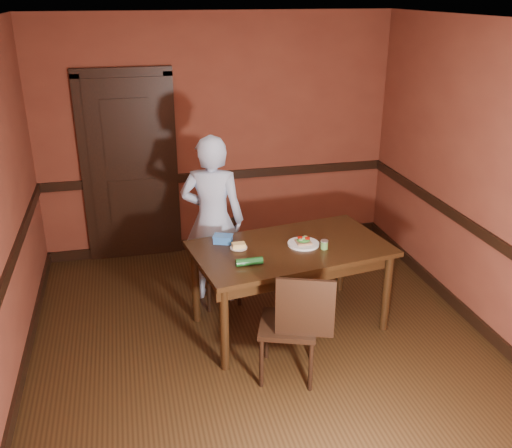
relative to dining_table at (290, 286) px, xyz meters
name	(u,v)px	position (x,y,z in m)	size (l,w,h in m)	color
floor	(265,351)	(-0.32, -0.36, -0.40)	(4.00, 4.50, 0.01)	black
ceiling	(268,21)	(-0.32, -0.36, 2.30)	(4.00, 4.50, 0.01)	white
wall_back	(218,137)	(-0.32, 1.89, 0.95)	(4.00, 0.02, 2.70)	brown
wall_front	(397,388)	(-0.32, -2.61, 0.95)	(4.00, 0.02, 2.70)	brown
wall_right	(494,186)	(1.68, -0.36, 0.95)	(0.02, 4.50, 2.70)	brown
dado_back	(219,175)	(-0.32, 1.87, 0.50)	(4.00, 0.03, 0.10)	black
dado_left	(4,284)	(-2.30, -0.36, 0.50)	(0.03, 4.50, 0.10)	black
dado_right	(484,235)	(1.67, -0.36, 0.50)	(0.03, 4.50, 0.10)	black
baseboard_back	(221,241)	(-0.32, 1.87, -0.34)	(4.00, 0.03, 0.12)	black
baseboard_left	(22,378)	(-2.30, -0.36, -0.34)	(0.03, 4.50, 0.12)	black
baseboard_right	(471,317)	(1.67, -0.36, -0.34)	(0.03, 4.50, 0.12)	black
door	(130,166)	(-1.32, 1.85, 0.69)	(1.05, 0.07, 2.20)	black
dining_table	(290,286)	(0.00, 0.00, 0.00)	(1.71, 0.96, 0.80)	black
chair_far	(218,265)	(-0.56, 0.58, 0.00)	(0.38, 0.38, 0.80)	black
chair_near	(288,323)	(-0.22, -0.70, 0.07)	(0.44, 0.44, 0.95)	black
person	(213,220)	(-0.59, 0.68, 0.44)	(0.61, 0.40, 1.68)	#A4BAD8
sandwich_plate	(303,243)	(0.12, 0.01, 0.42)	(0.28, 0.28, 0.07)	silver
sauce_jar	(324,244)	(0.27, -0.11, 0.44)	(0.07, 0.07, 0.08)	#568D40
cheese_saucer	(239,246)	(-0.46, 0.07, 0.42)	(0.15, 0.15, 0.05)	silver
food_tub	(223,239)	(-0.57, 0.22, 0.44)	(0.20, 0.17, 0.07)	#316EBE
wrapped_veg	(249,262)	(-0.44, -0.27, 0.43)	(0.06, 0.06, 0.23)	#103D14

